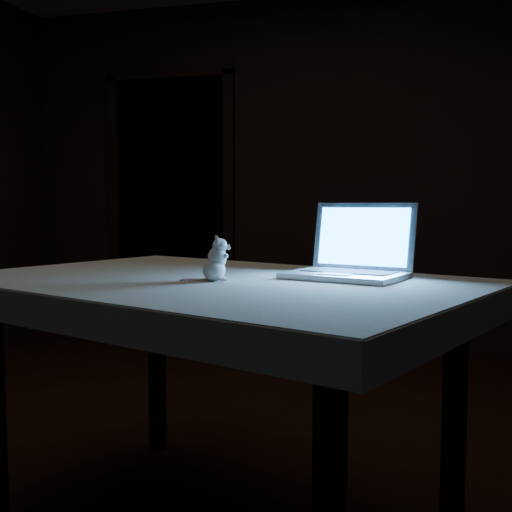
% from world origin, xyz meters
% --- Properties ---
extents(floor, '(5.00, 5.00, 0.00)m').
position_xyz_m(floor, '(0.00, 0.00, 0.00)').
color(floor, black).
rests_on(floor, ground).
extents(back_wall, '(4.50, 0.04, 2.60)m').
position_xyz_m(back_wall, '(0.00, 2.50, 1.30)').
color(back_wall, black).
rests_on(back_wall, ground).
extents(doorway, '(1.06, 0.36, 2.13)m').
position_xyz_m(doorway, '(-1.10, 2.50, 1.06)').
color(doorway, black).
rests_on(doorway, back_wall).
extents(table, '(1.79, 1.49, 0.82)m').
position_xyz_m(table, '(0.23, -0.33, 0.41)').
color(table, black).
rests_on(table, floor).
extents(tablecloth, '(1.84, 1.44, 0.10)m').
position_xyz_m(tablecloth, '(0.28, -0.30, 0.78)').
color(tablecloth, beige).
rests_on(tablecloth, table).
extents(laptop, '(0.44, 0.41, 0.25)m').
position_xyz_m(laptop, '(0.63, -0.21, 0.95)').
color(laptop, silver).
rests_on(laptop, tablecloth).
extents(plush_mouse, '(0.12, 0.12, 0.14)m').
position_xyz_m(plush_mouse, '(0.25, -0.39, 0.90)').
color(plush_mouse, silver).
rests_on(plush_mouse, tablecloth).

